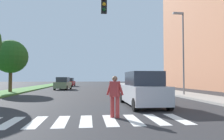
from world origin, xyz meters
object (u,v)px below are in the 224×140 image
at_px(pedestrian_performer, 115,95).
at_px(sedan_distant, 69,82).
at_px(street_lamp_right, 182,45).
at_px(suv_crossing, 143,90).
at_px(sedan_midblock, 63,84).
at_px(tree_far, 11,57).

xyz_separation_m(pedestrian_performer, sedan_distant, (-4.80, 32.77, -0.16)).
distance_m(street_lamp_right, sedan_distant, 26.58).
bearing_deg(suv_crossing, sedan_midblock, 110.24).
distance_m(pedestrian_performer, sedan_distant, 33.12).
relative_size(suv_crossing, sedan_distant, 1.08).
distance_m(street_lamp_right, suv_crossing, 9.00).
xyz_separation_m(street_lamp_right, suv_crossing, (-5.39, -6.21, -3.66)).
distance_m(tree_far, sedan_distant, 18.67).
bearing_deg(pedestrian_performer, tree_far, 122.29).
distance_m(tree_far, suv_crossing, 16.68).
bearing_deg(sedan_midblock, pedestrian_performer, -77.73).
height_order(street_lamp_right, pedestrian_performer, street_lamp_right).
bearing_deg(street_lamp_right, sedan_midblock, 135.36).
relative_size(tree_far, sedan_midblock, 1.32).
distance_m(street_lamp_right, pedestrian_performer, 12.58).
bearing_deg(sedan_distant, pedestrian_performer, -81.67).
bearing_deg(pedestrian_performer, suv_crossing, 58.15).
bearing_deg(sedan_distant, sedan_midblock, -89.28).
xyz_separation_m(tree_far, suv_crossing, (11.49, -11.70, -3.00)).
height_order(pedestrian_performer, sedan_distant, pedestrian_performer).
bearing_deg(tree_far, street_lamp_right, -18.03).
height_order(street_lamp_right, sedan_midblock, street_lamp_right).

